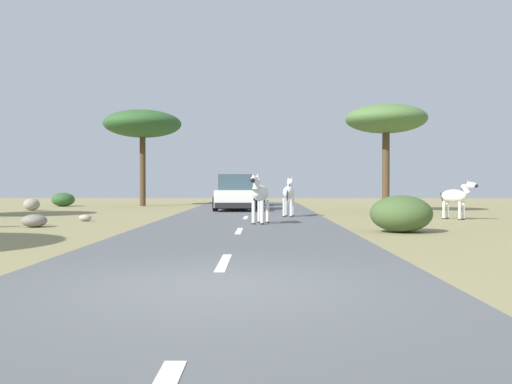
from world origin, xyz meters
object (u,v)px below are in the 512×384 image
object	(u,v)px
zebra_1	(456,196)
car_1	(237,194)
tree_0	(143,125)
rock_4	(32,204)
rock_0	(85,218)
car_0	(243,192)
tree_1	(386,120)
bush_3	(401,214)
bush_4	(63,200)
rock_1	(34,221)
zebra_2	(289,193)
zebra_0	(260,194)

from	to	relation	value
zebra_1	car_1	distance (m)	10.70
tree_0	rock_4	xyz separation A→B (m)	(-4.31, -5.73, -4.58)
rock_0	car_0	bearing A→B (deg)	69.15
car_1	tree_1	xyz separation A→B (m)	(7.00, -1.38, 3.44)
tree_0	car_0	bearing A→B (deg)	-1.34
bush_3	zebra_1	bearing A→B (deg)	58.03
bush_4	rock_4	bearing A→B (deg)	-87.01
tree_0	rock_1	distance (m)	16.99
car_0	rock_0	bearing A→B (deg)	-107.77
zebra_1	rock_1	size ratio (longest dim) A/B	1.89
zebra_1	rock_1	bearing A→B (deg)	-24.22
zebra_2	bush_4	bearing A→B (deg)	147.85
zebra_1	bush_4	world-z (taller)	zebra_1
tree_0	tree_1	world-z (taller)	tree_0
bush_4	rock_4	distance (m)	5.12
car_1	rock_4	world-z (taller)	car_1
zebra_2	rock_0	world-z (taller)	zebra_2
tree_1	rock_1	bearing A→B (deg)	-144.90
car_1	rock_0	distance (m)	9.16
car_1	bush_3	xyz separation A→B (m)	(5.05, -12.00, -0.34)
zebra_0	car_1	world-z (taller)	car_1
zebra_1	bush_3	size ratio (longest dim) A/B	0.85
tree_1	rock_4	distance (m)	17.76
car_0	zebra_2	bearing A→B (deg)	-76.14
zebra_0	tree_0	size ratio (longest dim) A/B	0.29
zebra_1	bush_3	bearing A→B (deg)	19.06
tree_0	rock_1	xyz separation A→B (m)	(0.20, -16.33, -4.69)
tree_1	rock_4	size ratio (longest dim) A/B	6.39
car_0	tree_0	bearing A→B (deg)	-178.25
zebra_0	bush_4	distance (m)	18.99
zebra_0	zebra_2	distance (m)	4.20
rock_4	bush_3	bearing A→B (deg)	-38.78
rock_0	rock_1	size ratio (longest dim) A/B	0.58
tree_0	bush_4	world-z (taller)	tree_0
zebra_2	tree_1	world-z (taller)	tree_1
tree_1	rock_0	world-z (taller)	tree_1
zebra_1	tree_1	bearing A→B (deg)	-113.77
rock_0	tree_0	bearing A→B (deg)	93.77
bush_4	rock_0	world-z (taller)	bush_4
bush_4	tree_0	bearing A→B (deg)	7.70
rock_4	car_0	bearing A→B (deg)	28.37
car_1	rock_4	xyz separation A→B (m)	(-10.23, 0.28, -0.54)
tree_1	rock_0	distance (m)	14.18
zebra_2	car_1	distance (m)	5.97
rock_1	zebra_0	bearing A→B (deg)	6.21
car_0	rock_0	xyz separation A→B (m)	(-5.14, -13.50, -0.73)
zebra_2	car_0	size ratio (longest dim) A/B	0.37
rock_0	zebra_1	bearing A→B (deg)	4.42
zebra_1	car_0	world-z (taller)	car_0
zebra_2	zebra_1	bearing A→B (deg)	-1.71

